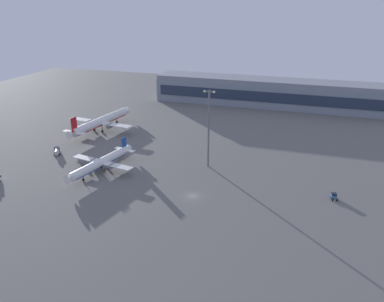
# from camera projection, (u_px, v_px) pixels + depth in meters

# --- Properties ---
(ground_plane) EXTENTS (416.00, 416.00, 0.00)m
(ground_plane) POSITION_uv_depth(u_px,v_px,m) (193.00, 196.00, 130.26)
(ground_plane) COLOR #605E5B
(terminal_building) EXTENTS (144.04, 22.40, 16.40)m
(terminal_building) POSITION_uv_depth(u_px,v_px,m) (271.00, 93.00, 238.14)
(terminal_building) COLOR gray
(terminal_building) RESTS_ON ground
(airplane_terminal_side) EXTENTS (27.67, 35.37, 9.11)m
(airplane_terminal_side) POSITION_uv_depth(u_px,v_px,m) (101.00, 162.00, 148.33)
(airplane_terminal_side) COLOR silver
(airplane_terminal_side) RESTS_ON ground
(airplane_taxiway_distant) EXTENTS (36.42, 46.68, 11.97)m
(airplane_taxiway_distant) POSITION_uv_depth(u_px,v_px,m) (100.00, 122.00, 193.45)
(airplane_taxiway_distant) COLOR silver
(airplane_taxiway_distant) RESTS_ON ground
(pushback_tug) EXTENTS (2.42, 3.39, 2.05)m
(pushback_tug) POSITION_uv_depth(u_px,v_px,m) (334.00, 196.00, 128.02)
(pushback_tug) COLOR #3372BF
(pushback_tug) RESTS_ON ground
(fuel_truck) EXTENTS (5.32, 6.37, 2.35)m
(fuel_truck) POSITION_uv_depth(u_px,v_px,m) (57.00, 151.00, 165.33)
(fuel_truck) COLOR gray
(fuel_truck) RESTS_ON ground
(apron_light_east) EXTENTS (4.80, 0.90, 30.78)m
(apron_light_east) POSITION_uv_depth(u_px,v_px,m) (209.00, 125.00, 147.10)
(apron_light_east) COLOR slate
(apron_light_east) RESTS_ON ground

